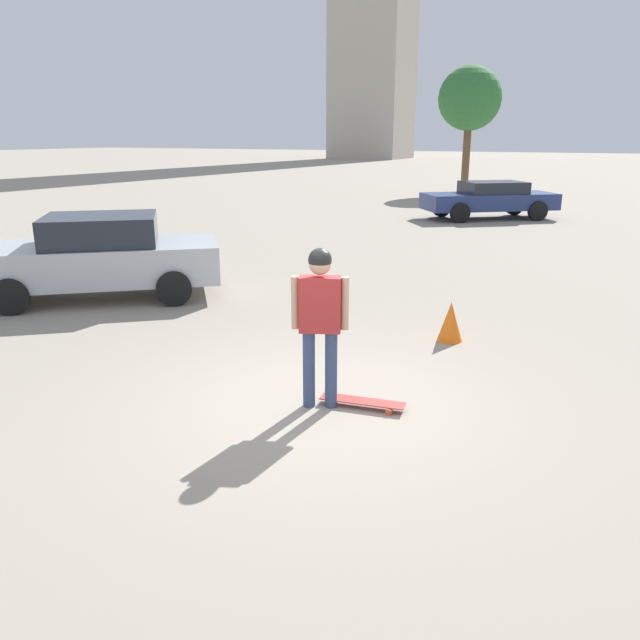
# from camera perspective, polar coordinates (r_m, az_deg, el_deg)

# --- Properties ---
(ground_plane) EXTENTS (220.00, 220.00, 0.00)m
(ground_plane) POSITION_cam_1_polar(r_m,az_deg,el_deg) (7.07, 0.00, -7.87)
(ground_plane) COLOR gray
(person) EXTENTS (0.58, 0.36, 1.79)m
(person) POSITION_cam_1_polar(r_m,az_deg,el_deg) (6.69, 0.00, 0.76)
(person) COLOR #38476B
(person) RESTS_ON ground_plane
(skateboard) EXTENTS (0.97, 0.36, 0.08)m
(skateboard) POSITION_cam_1_polar(r_m,az_deg,el_deg) (7.03, 3.89, -7.45)
(skateboard) COLOR #A5332D
(skateboard) RESTS_ON ground_plane
(car_parked_near) EXTENTS (4.54, 4.15, 1.52)m
(car_parked_near) POSITION_cam_1_polar(r_m,az_deg,el_deg) (12.25, -19.57, 5.53)
(car_parked_near) COLOR #ADB2B7
(car_parked_near) RESTS_ON ground_plane
(car_parked_far) EXTENTS (4.77, 4.20, 1.32)m
(car_parked_far) POSITION_cam_1_polar(r_m,az_deg,el_deg) (23.62, 15.27, 10.65)
(car_parked_far) COLOR navy
(car_parked_far) RESTS_ON ground_plane
(tree_distant) EXTENTS (3.17, 3.17, 6.27)m
(tree_distant) POSITION_cam_1_polar(r_m,az_deg,el_deg) (34.27, 13.53, 19.03)
(tree_distant) COLOR brown
(tree_distant) RESTS_ON ground_plane
(traffic_cone) EXTENTS (0.37, 0.37, 0.59)m
(traffic_cone) POSITION_cam_1_polar(r_m,az_deg,el_deg) (9.34, 11.84, -0.13)
(traffic_cone) COLOR orange
(traffic_cone) RESTS_ON ground_plane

